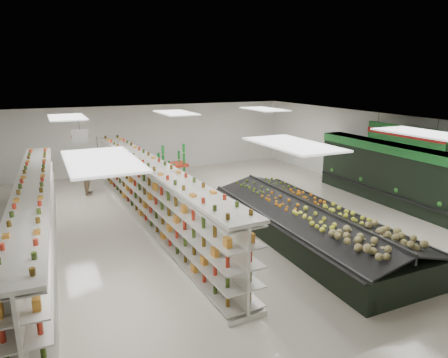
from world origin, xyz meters
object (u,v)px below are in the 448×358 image
produce_island (309,223)px  shopper_background (89,175)px  soda_endcap (172,167)px  shopper_main (204,215)px  gondola_center (153,197)px  gondola_left (37,223)px

produce_island → shopper_background: size_ratio=4.87×
soda_endcap → shopper_main: (-1.04, -6.28, 0.03)m
gondola_center → gondola_left: bearing=-167.9°
gondola_left → soda_endcap: 7.42m
gondola_left → shopper_background: 5.60m
produce_island → shopper_background: shopper_background is taller
gondola_left → soda_endcap: size_ratio=6.82×
produce_island → shopper_main: size_ratio=4.50×
gondola_left → soda_endcap: bearing=46.8°
soda_endcap → shopper_background: bearing=179.1°
gondola_center → produce_island: (3.73, -3.02, -0.42)m
gondola_center → produce_island: gondola_center is taller
produce_island → soda_endcap: 7.55m
produce_island → shopper_main: shopper_main is taller
gondola_left → produce_island: bearing=-14.5°
gondola_center → shopper_background: bearing=104.9°
soda_endcap → shopper_background: 3.37m
produce_island → shopper_background: bearing=124.7°
soda_endcap → shopper_main: shopper_main is taller
gondola_center → soda_endcap: bearing=62.6°
soda_endcap → shopper_background: soda_endcap is taller
gondola_left → produce_island: 7.37m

